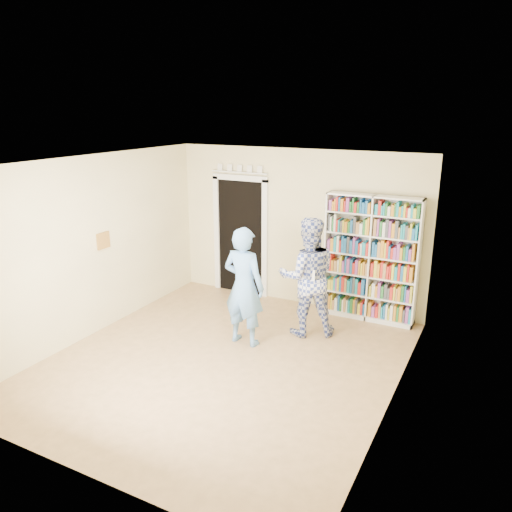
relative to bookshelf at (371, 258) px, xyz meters
The scene contains 11 objects.
floor 2.90m from the bookshelf, 119.94° to the right, with size 5.00×5.00×0.00m, color olive.
ceiling 3.18m from the bookshelf, 119.94° to the right, with size 5.00×5.00×0.00m, color white.
wall_back 1.39m from the bookshelf, behind, with size 4.50×4.50×0.00m, color #F3E6A7.
wall_left 4.31m from the bookshelf, 146.93° to the right, with size 5.00×5.00×0.00m, color #F3E6A7.
wall_right 2.53m from the bookshelf, 69.00° to the right, with size 5.00×5.00×0.00m, color #F3E6A7.
bookshelf is the anchor object (origin of this frame).
doorway 2.46m from the bookshelf, behind, with size 1.10×0.08×2.43m.
wall_art 4.19m from the bookshelf, 149.08° to the right, with size 0.03×0.25×0.25m, color brown.
man_blue 2.20m from the bookshelf, 129.09° to the right, with size 0.64×0.42×1.76m, color #6096D5.
man_plaid 1.20m from the bookshelf, 125.26° to the right, with size 0.89×0.69×1.82m, color navy.
paper_sheet 1.34m from the bookshelf, 116.52° to the right, with size 0.20×0.01×0.29m, color white.
Camera 1 is at (3.20, -5.26, 3.36)m, focal length 35.00 mm.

